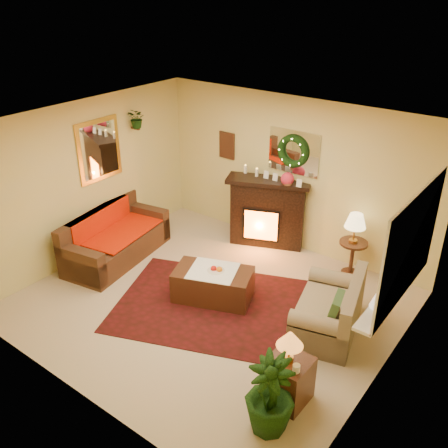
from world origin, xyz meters
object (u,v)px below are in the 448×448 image
Objects in this scene: side_table_round at (352,256)px; end_table_square at (288,380)px; sofa at (116,235)px; fireplace at (268,215)px; coffee_table at (213,286)px; loveseat at (329,302)px.

side_table_round reaches higher than end_table_square.
side_table_round is (3.33, 1.88, -0.10)m from sofa.
side_table_round is at bearing 19.85° from sofa.
end_table_square is (3.87, -1.00, -0.16)m from sofa.
end_table_square is at bearing -76.46° from fireplace.
side_table_round is at bearing 32.98° from coffee_table.
loveseat is at bearing 98.81° from end_table_square.
fireplace is 1.12× the size of coffee_table.
fireplace reaches higher than loveseat.
end_table_square is 2.13m from coffee_table.
coffee_table is (0.28, -1.90, -0.34)m from fireplace.
coffee_table is at bearing 178.00° from loveseat.
loveseat is 1.70m from coffee_table.
fireplace reaches higher than side_table_round.
fireplace is at bearing 126.89° from loveseat.
fireplace is 2.25× the size of end_table_square.
sofa is 3.34× the size of side_table_round.
loveseat is 1.51m from side_table_round.
sofa is at bearing 165.53° from end_table_square.
sofa is 1.53× the size of fireplace.
fireplace is 0.95× the size of loveseat.
sofa is 3.83m from side_table_round.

